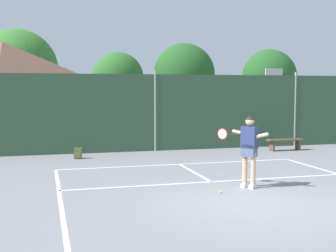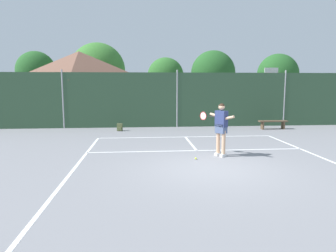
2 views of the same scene
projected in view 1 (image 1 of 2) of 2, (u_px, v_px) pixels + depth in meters
name	position (u px, v px, depth m)	size (l,w,h in m)	color
ground_plane	(251.00, 204.00, 10.06)	(120.00, 120.00, 0.00)	gray
court_markings	(239.00, 197.00, 10.68)	(8.30, 11.10, 0.01)	white
chainlink_fence	(155.00, 113.00, 18.57)	(26.09, 0.09, 3.31)	#2D4C33
basketball_hoop	(273.00, 94.00, 21.84)	(0.90, 0.67, 3.55)	yellow
clubhouse_building	(4.00, 93.00, 19.89)	(6.48, 4.52, 4.63)	beige
treeline_backdrop	(106.00, 73.00, 28.42)	(25.84, 4.37, 6.16)	brown
tennis_player	(249.00, 145.00, 11.62)	(0.99, 1.12, 1.85)	silver
tennis_ball	(220.00, 192.00, 11.07)	(0.07, 0.07, 0.07)	#CCE033
backpack_olive	(78.00, 153.00, 16.56)	(0.30, 0.27, 0.46)	#566038
courtside_bench	(285.00, 142.00, 18.72)	(1.60, 0.36, 0.48)	brown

